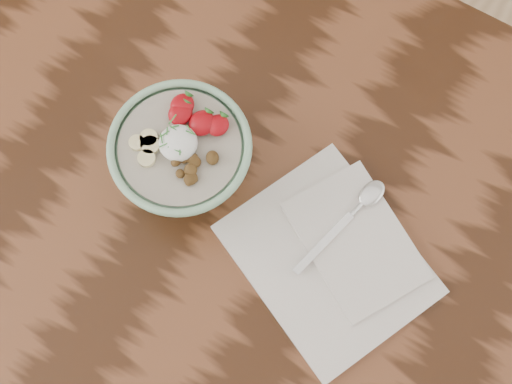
{
  "coord_description": "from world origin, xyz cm",
  "views": [
    {
      "loc": [
        22.92,
        -20.53,
        169.05
      ],
      "look_at": [
        10.35,
        0.83,
        85.92
      ],
      "focal_mm": 50.0,
      "sensor_mm": 36.0,
      "label": 1
    }
  ],
  "objects": [
    {
      "name": "table",
      "position": [
        0.0,
        0.0,
        65.7
      ],
      "size": [
        160.0,
        90.0,
        75.0
      ],
      "color": "#321A0C",
      "rests_on": "ground"
    },
    {
      "name": "breakfast_bowl",
      "position": [
        -1.15,
        1.41,
        81.26
      ],
      "size": [
        18.4,
        18.4,
        12.22
      ],
      "rotation": [
        0.0,
        0.0,
        -0.06
      ],
      "color": "#89B894",
      "rests_on": "table"
    },
    {
      "name": "napkin",
      "position": [
        22.25,
        1.15,
        75.66
      ],
      "size": [
        31.66,
        29.18,
        1.57
      ],
      "rotation": [
        0.0,
        0.0,
        -0.42
      ],
      "color": "silver",
      "rests_on": "table"
    },
    {
      "name": "spoon",
      "position": [
        21.97,
        8.56,
        76.94
      ],
      "size": [
        5.99,
        17.17,
        0.9
      ],
      "rotation": [
        0.0,
        0.0,
        -0.24
      ],
      "color": "silver",
      "rests_on": "napkin"
    }
  ]
}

